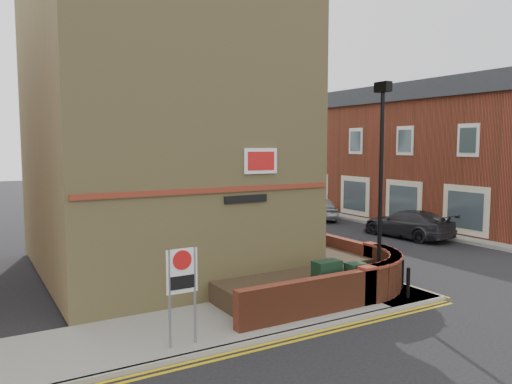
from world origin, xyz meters
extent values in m
plane|color=black|center=(0.00, 0.00, 0.00)|extent=(120.00, 120.00, 0.00)
cube|color=gray|center=(-3.50, 1.50, 0.06)|extent=(13.00, 3.00, 0.12)
cube|color=gray|center=(2.00, 16.00, 0.06)|extent=(2.00, 32.00, 0.12)
cube|color=gray|center=(13.00, 13.00, 0.06)|extent=(4.00, 40.00, 0.12)
cube|color=gray|center=(-3.50, 0.00, 0.06)|extent=(13.00, 0.15, 0.12)
cube|color=gray|center=(3.00, 16.00, 0.06)|extent=(0.15, 32.00, 0.12)
cube|color=gray|center=(11.00, 13.00, 0.06)|extent=(0.15, 40.00, 0.12)
cube|color=gold|center=(-3.50, -0.25, 0.01)|extent=(13.00, 0.28, 0.01)
cube|color=gold|center=(3.25, 16.00, 0.01)|extent=(0.28, 32.00, 0.01)
cube|color=tan|center=(-3.00, 8.00, 5.62)|extent=(8.00, 10.00, 11.00)
cube|color=maroon|center=(-3.00, 2.97, 3.32)|extent=(7.80, 0.06, 0.15)
cube|color=white|center=(-1.50, 2.96, 4.12)|extent=(1.10, 0.05, 0.75)
cube|color=black|center=(-2.00, 2.96, 3.02)|extent=(1.40, 0.04, 0.22)
cylinder|color=black|center=(1.60, 1.20, 3.12)|extent=(0.12, 0.12, 6.00)
cylinder|color=black|center=(1.60, 1.20, 0.52)|extent=(0.20, 0.20, 0.80)
cube|color=black|center=(1.60, 1.20, 6.27)|extent=(0.25, 0.50, 0.30)
cube|color=black|center=(-0.30, 1.30, 0.72)|extent=(0.80, 0.45, 1.20)
cube|color=black|center=(0.50, 1.00, 0.67)|extent=(0.55, 0.40, 1.10)
cylinder|color=black|center=(2.00, 0.40, 0.57)|extent=(0.11, 0.11, 0.90)
cylinder|color=black|center=(2.60, 1.20, 0.57)|extent=(0.11, 0.11, 0.90)
cylinder|color=slate|center=(-5.30, 0.50, 1.22)|extent=(0.06, 0.06, 2.20)
cylinder|color=slate|center=(-4.70, 0.50, 1.22)|extent=(0.06, 0.06, 2.20)
cube|color=white|center=(-5.00, 0.50, 1.82)|extent=(0.72, 0.04, 1.00)
cylinder|color=red|center=(-5.00, 0.47, 2.07)|extent=(0.44, 0.02, 0.44)
cube|color=brown|center=(14.50, 17.00, 3.50)|extent=(5.00, 30.00, 7.00)
cube|color=#272A2E|center=(14.50, 17.00, 7.50)|extent=(5.40, 30.40, 1.00)
cube|color=beige|center=(14.50, 38.00, 3.50)|extent=(5.00, 12.00, 7.00)
cube|color=#272A2E|center=(14.50, 38.00, 7.50)|extent=(5.40, 12.40, 1.00)
cylinder|color=#382B1E|center=(2.00, 14.00, 2.40)|extent=(0.24, 0.24, 4.55)
sphere|color=#1D4D19|center=(2.00, 14.00, 5.00)|extent=(3.64, 3.64, 3.64)
sphere|color=#1D4D19|center=(2.40, 13.70, 4.15)|extent=(2.60, 2.60, 2.60)
sphere|color=#1D4D19|center=(1.70, 14.40, 4.54)|extent=(2.86, 2.86, 2.86)
cylinder|color=#382B1E|center=(2.00, 22.00, 2.64)|extent=(0.24, 0.24, 5.04)
sphere|color=#1D4D19|center=(2.00, 22.00, 5.52)|extent=(4.03, 4.03, 4.03)
sphere|color=#1D4D19|center=(2.40, 21.70, 4.58)|extent=(2.88, 2.88, 2.88)
sphere|color=#1D4D19|center=(1.70, 22.40, 5.02)|extent=(3.17, 3.17, 3.17)
cylinder|color=#382B1E|center=(2.00, 30.00, 2.50)|extent=(0.24, 0.24, 4.76)
sphere|color=#1D4D19|center=(2.00, 30.00, 5.22)|extent=(3.81, 3.81, 3.81)
sphere|color=#1D4D19|center=(2.40, 29.70, 4.34)|extent=(2.72, 2.72, 2.72)
sphere|color=#1D4D19|center=(1.70, 30.40, 4.74)|extent=(2.99, 2.99, 2.99)
cylinder|color=black|center=(2.40, 25.00, 1.72)|extent=(0.10, 0.10, 3.20)
imported|color=black|center=(2.40, 25.00, 3.82)|extent=(0.20, 0.16, 1.00)
imported|color=#9FA4A7|center=(3.82, 9.82, 0.68)|extent=(2.57, 4.34, 1.35)
imported|color=maroon|center=(3.85, 22.27, 0.67)|extent=(2.65, 5.00, 1.34)
imported|color=#28272C|center=(9.78, 7.61, 0.69)|extent=(2.26, 4.87, 1.38)
imported|color=#A4A8AB|center=(9.70, 14.78, 0.71)|extent=(3.15, 4.50, 1.42)
camera|label=1|loc=(-9.04, -9.64, 4.61)|focal=35.00mm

